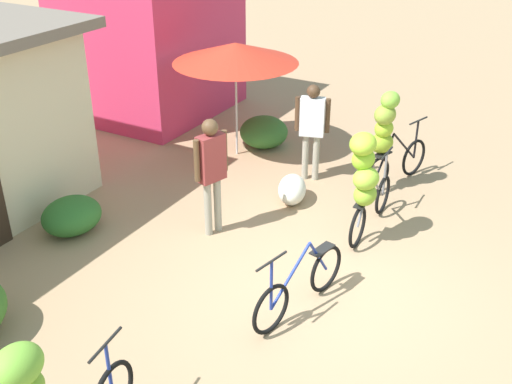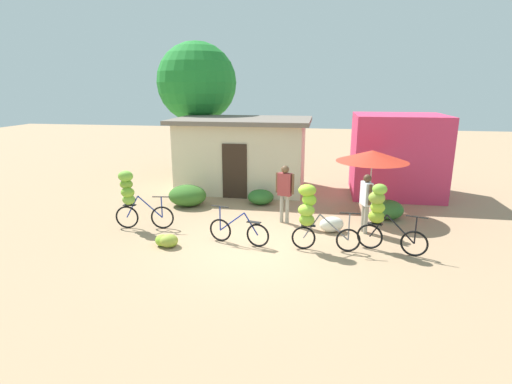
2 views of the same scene
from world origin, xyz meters
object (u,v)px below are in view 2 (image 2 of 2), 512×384
object	(u,v)px
shop_pink	(397,155)
banana_pile_on_ground	(167,241)
market_umbrella	(372,156)
bicycle_near_pile	(239,231)
person_bystander	(285,188)
bicycle_by_shop	(381,213)
building_low	(243,153)
tree_behind_building	(197,83)
bicycle_center_loaded	(311,212)
person_vendor	(366,197)
produce_sack	(332,224)
bicycle_leftmost	(132,195)

from	to	relation	value
shop_pink	banana_pile_on_ground	bearing A→B (deg)	-135.96
market_umbrella	bicycle_near_pile	xyz separation A→B (m)	(-3.59, -3.04, -1.57)
bicycle_near_pile	person_bystander	xyz separation A→B (m)	(1.01, 1.88, 0.74)
market_umbrella	bicycle_by_shop	bearing A→B (deg)	-90.92
building_low	tree_behind_building	size ratio (longest dim) A/B	0.89
bicycle_center_loaded	person_vendor	xyz separation A→B (m)	(1.45, 1.48, 0.02)
bicycle_by_shop	produce_sack	size ratio (longest dim) A/B	2.44
bicycle_center_loaded	shop_pink	bearing A→B (deg)	63.57
bicycle_center_loaded	produce_sack	distance (m)	1.68
tree_behind_building	bicycle_center_loaded	size ratio (longest dim) A/B	3.47
bicycle_leftmost	banana_pile_on_ground	distance (m)	2.05
building_low	bicycle_center_loaded	bearing A→B (deg)	-63.81
bicycle_leftmost	person_bystander	xyz separation A→B (m)	(4.25, 1.21, 0.08)
tree_behind_building	produce_sack	world-z (taller)	tree_behind_building
market_umbrella	bicycle_near_pile	bearing A→B (deg)	-139.77
shop_pink	produce_sack	xyz separation A→B (m)	(-2.41, -4.59, -1.28)
shop_pink	banana_pile_on_ground	size ratio (longest dim) A/B	4.19
produce_sack	bicycle_near_pile	bearing A→B (deg)	-151.63
bicycle_by_shop	person_bystander	distance (m)	3.05
building_low	bicycle_by_shop	world-z (taller)	building_low
building_low	tree_behind_building	distance (m)	4.46
bicycle_center_loaded	person_bystander	xyz separation A→B (m)	(-0.84, 1.96, 0.08)
produce_sack	person_vendor	xyz separation A→B (m)	(0.90, 0.10, 0.81)
bicycle_near_pile	building_low	bearing A→B (deg)	100.16
building_low	market_umbrella	size ratio (longest dim) A/B	2.38
bicycle_leftmost	person_vendor	xyz separation A→B (m)	(6.54, 0.74, 0.02)
banana_pile_on_ground	person_bystander	size ratio (longest dim) A/B	0.44
banana_pile_on_ground	person_bystander	xyz separation A→B (m)	(2.78, 2.36, 0.93)
bicycle_center_loaded	banana_pile_on_ground	xyz separation A→B (m)	(-3.62, -0.40, -0.85)
bicycle_by_shop	banana_pile_on_ground	xyz separation A→B (m)	(-5.31, -0.66, -0.83)
tree_behind_building	produce_sack	distance (m)	9.98
banana_pile_on_ground	building_low	bearing A→B (deg)	83.40
shop_pink	bicycle_leftmost	distance (m)	9.61
person_bystander	bicycle_leftmost	bearing A→B (deg)	-164.04
bicycle_leftmost	bicycle_near_pile	bearing A→B (deg)	-11.64
tree_behind_building	bicycle_leftmost	world-z (taller)	tree_behind_building
bicycle_near_pile	bicycle_by_shop	distance (m)	3.61
bicycle_leftmost	bicycle_near_pile	distance (m)	3.37
tree_behind_building	bicycle_by_shop	bearing A→B (deg)	-48.53
bicycle_near_pile	bicycle_center_loaded	distance (m)	1.97
building_low	tree_behind_building	xyz separation A→B (m)	(-2.55, 2.46, 2.71)
bicycle_near_pile	bicycle_center_loaded	bearing A→B (deg)	-2.36
bicycle_center_loaded	bicycle_by_shop	world-z (taller)	bicycle_by_shop
bicycle_by_shop	person_vendor	xyz separation A→B (m)	(-0.24, 1.22, 0.05)
tree_behind_building	market_umbrella	xyz separation A→B (m)	(7.18, -5.22, -2.22)
person_bystander	bicycle_by_shop	bearing A→B (deg)	-33.73
tree_behind_building	banana_pile_on_ground	size ratio (longest dim) A/B	7.74
tree_behind_building	bicycle_by_shop	size ratio (longest dim) A/B	3.46
banana_pile_on_ground	person_vendor	size ratio (longest dim) A/B	0.46
bicycle_near_pile	market_umbrella	bearing A→B (deg)	40.23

